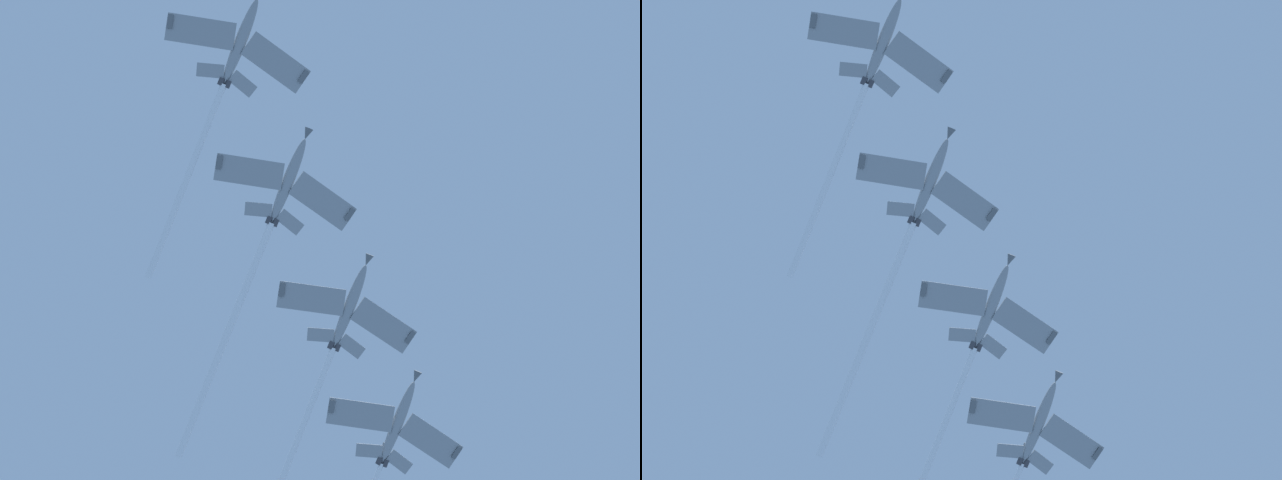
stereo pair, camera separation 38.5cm
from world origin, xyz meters
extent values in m
ellipsoid|color=gray|center=(21.55, -4.58, 165.59)|extent=(11.33, 6.21, 5.58)
ellipsoid|color=black|center=(19.96, -3.87, 166.91)|extent=(3.09, 2.11, 1.84)
cube|color=gray|center=(20.05, -9.71, 165.21)|extent=(4.94, 9.46, 1.48)
cube|color=#595E60|center=(18.67, -13.59, 165.22)|extent=(1.82, 0.99, 0.76)
cube|color=gray|center=(24.35, -0.02, 165.21)|extent=(8.24, 9.21, 1.48)
cube|color=#595E60|center=(26.32, 3.59, 165.22)|extent=(1.79, 1.61, 0.76)
cube|color=gray|center=(24.89, -8.56, 163.80)|extent=(2.10, 3.76, 0.80)
cube|color=gray|center=(26.74, -4.39, 163.80)|extent=(3.70, 3.84, 0.80)
cube|color=#595E60|center=(26.10, -6.60, 165.18)|extent=(3.04, 1.48, 3.47)
cylinder|color=#38383D|center=(26.28, -7.17, 163.42)|extent=(1.44, 1.23, 1.11)
cylinder|color=#38383D|center=(26.65, -6.35, 163.42)|extent=(1.44, 1.23, 1.11)
cylinder|color=white|center=(38.29, -12.02, 158.45)|extent=(23.97, 11.33, 10.65)
ellipsoid|color=gray|center=(28.86, -21.59, 160.11)|extent=(11.33, 6.15, 5.66)
cone|color=#595E60|center=(23.15, -19.09, 162.56)|extent=(2.25, 1.87, 1.70)
ellipsoid|color=black|center=(27.27, -20.90, 161.44)|extent=(3.09, 2.10, 1.86)
cube|color=gray|center=(27.38, -26.73, 159.73)|extent=(4.89, 9.45, 1.50)
cube|color=#595E60|center=(26.02, -30.62, 159.73)|extent=(1.81, 0.98, 0.77)
cube|color=gray|center=(31.63, -17.02, 159.73)|extent=(8.21, 9.21, 1.50)
cube|color=#595E60|center=(33.58, -13.40, 159.73)|extent=(1.79, 1.60, 0.77)
cube|color=gray|center=(32.20, -25.55, 158.28)|extent=(2.08, 3.75, 0.81)
cube|color=gray|center=(34.03, -21.38, 158.28)|extent=(3.69, 3.84, 0.81)
cube|color=#595E60|center=(33.42, -23.59, 159.66)|extent=(3.06, 1.47, 3.48)
cylinder|color=#38383D|center=(33.59, -24.16, 157.90)|extent=(1.44, 1.22, 1.11)
cylinder|color=#38383D|center=(33.95, -23.34, 157.90)|extent=(1.44, 1.22, 1.11)
cylinder|color=white|center=(48.28, -30.11, 151.66)|extent=(29.45, 13.69, 13.28)
ellipsoid|color=gray|center=(33.93, -39.18, 155.47)|extent=(11.34, 6.33, 5.41)
cone|color=#595E60|center=(28.20, -36.57, 157.78)|extent=(2.24, 1.89, 1.68)
ellipsoid|color=black|center=(32.32, -38.45, 156.76)|extent=(3.09, 2.13, 1.81)
cube|color=gray|center=(32.38, -44.30, 155.10)|extent=(5.03, 9.48, 1.43)
cube|color=#595E60|center=(30.97, -48.16, 155.11)|extent=(1.83, 1.00, 0.73)
cube|color=gray|center=(36.78, -34.66, 155.10)|extent=(8.30, 9.19, 1.43)
cube|color=#595E60|center=(38.77, -31.06, 155.11)|extent=(1.79, 1.63, 0.73)
cube|color=gray|center=(37.25, -43.20, 153.75)|extent=(2.14, 3.78, 0.77)
cube|color=gray|center=(39.14, -39.06, 153.75)|extent=(3.72, 3.83, 0.77)
cube|color=#595E60|center=(38.46, -41.25, 155.13)|extent=(3.00, 1.50, 3.46)
cylinder|color=#38383D|center=(38.66, -41.84, 153.38)|extent=(1.44, 1.23, 1.10)
cylinder|color=#38383D|center=(39.03, -41.02, 153.38)|extent=(1.44, 1.23, 1.10)
cylinder|color=white|center=(51.34, -47.13, 148.34)|extent=(25.30, 12.19, 10.79)
ellipsoid|color=gray|center=(39.51, -54.98, 150.73)|extent=(11.27, 6.14, 5.83)
cone|color=#595E60|center=(33.84, -52.49, 153.28)|extent=(2.26, 1.88, 1.72)
ellipsoid|color=black|center=(37.94, -54.29, 152.09)|extent=(3.09, 2.10, 1.90)
cube|color=gray|center=(38.01, -60.12, 150.33)|extent=(4.88, 9.45, 1.56)
cube|color=#595E60|center=(36.66, -64.00, 150.33)|extent=(1.80, 0.98, 0.80)
cube|color=gray|center=(42.28, -50.41, 150.33)|extent=(8.20, 9.20, 1.56)
cube|color=#595E60|center=(44.23, -46.79, 150.33)|extent=(1.78, 1.60, 0.80)
cube|color=gray|center=(42.82, -58.93, 148.83)|extent=(2.08, 3.75, 0.83)
cube|color=gray|center=(44.66, -54.76, 148.83)|extent=(3.68, 3.83, 0.83)
cube|color=#595E60|center=(44.06, -56.98, 150.20)|extent=(3.08, 1.49, 3.50)
cylinder|color=#38383D|center=(44.20, -57.54, 148.43)|extent=(1.45, 1.23, 1.12)
cylinder|color=#38383D|center=(44.56, -56.71, 148.43)|extent=(1.45, 1.23, 1.12)
camera|label=1|loc=(-18.06, 22.94, 1.96)|focal=72.28mm
camera|label=2|loc=(-17.78, 23.20, 1.96)|focal=72.28mm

